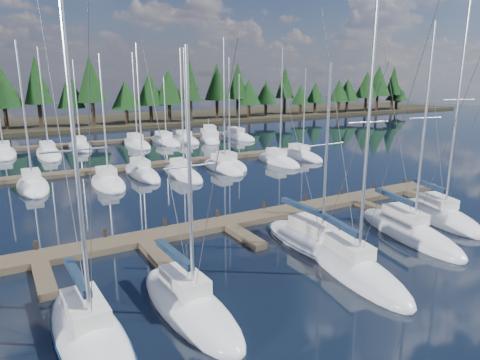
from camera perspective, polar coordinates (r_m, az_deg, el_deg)
ground at (r=41.03m, az=-9.99°, el=-1.03°), size 260.00×260.00×0.00m
far_shore at (r=98.81m, az=-22.16°, el=7.04°), size 220.00×30.00×0.60m
main_dock at (r=29.89m, az=-1.58°, el=-6.12°), size 44.00×6.13×0.90m
back_docks at (r=59.39m, az=-16.53°, el=3.43°), size 50.00×21.80×0.40m
front_sailboat_1 at (r=19.18m, az=-19.38°, el=-18.96°), size 3.06×9.30×14.32m
front_sailboat_2 at (r=20.32m, az=-6.82°, el=-16.22°), size 2.98×8.67×12.37m
front_sailboat_3 at (r=24.39m, az=14.75°, el=-11.17°), size 3.99×9.51×14.87m
front_sailboat_4 at (r=27.15m, az=10.15°, el=-8.33°), size 3.29×9.56×11.88m
front_sailboat_5 at (r=30.74m, az=21.48°, el=-6.38°), size 4.47×9.99×14.26m
front_sailboat_6 at (r=34.87m, az=25.09°, el=-4.34°), size 4.95×8.78×15.90m
back_sailboat_rows at (r=55.43m, az=-14.75°, el=2.89°), size 46.78×31.85×15.08m
motor_yacht_right at (r=69.03m, az=-4.07°, el=5.60°), size 4.92×8.84×4.19m
tree_line at (r=88.22m, az=-23.82°, el=10.96°), size 184.25×11.93×13.39m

